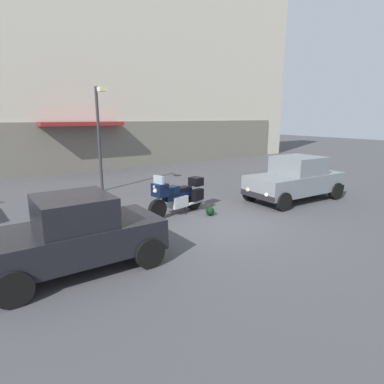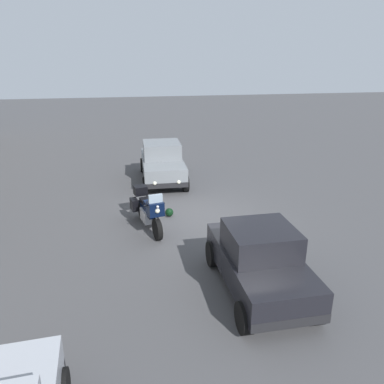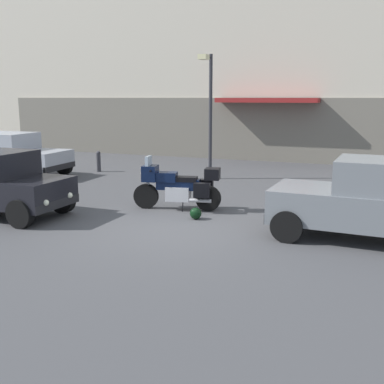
% 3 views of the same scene
% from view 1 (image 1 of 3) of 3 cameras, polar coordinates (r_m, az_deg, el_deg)
% --- Properties ---
extents(ground_plane, '(80.00, 80.00, 0.00)m').
position_cam_1_polar(ground_plane, '(9.57, 5.53, -5.64)').
color(ground_plane, '#424244').
extents(building_facade_rear, '(32.19, 3.40, 13.57)m').
position_cam_1_polar(building_facade_rear, '(20.92, -19.41, 22.53)').
color(building_facade_rear, beige).
rests_on(building_facade_rear, ground).
extents(motorcycle, '(2.24, 0.98, 1.36)m').
position_cam_1_polar(motorcycle, '(10.34, -2.55, -0.59)').
color(motorcycle, black).
rests_on(motorcycle, ground).
extents(helmet, '(0.28, 0.28, 0.28)m').
position_cam_1_polar(helmet, '(10.31, 3.21, -3.41)').
color(helmet, black).
rests_on(helmet, ground).
extents(car_hatchback_near, '(3.92, 1.91, 1.64)m').
position_cam_1_polar(car_hatchback_near, '(12.67, 17.77, 2.22)').
color(car_hatchback_near, slate).
rests_on(car_hatchback_near, ground).
extents(car_compact_side, '(3.48, 1.70, 1.56)m').
position_cam_1_polar(car_compact_side, '(6.96, -19.83, -7.01)').
color(car_compact_side, black).
rests_on(car_compact_side, ground).
extents(streetlamp_curbside, '(0.28, 0.94, 4.24)m').
position_cam_1_polar(streetlamp_curbside, '(13.79, -15.98, 10.77)').
color(streetlamp_curbside, '#2D2D33').
rests_on(streetlamp_curbside, ground).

